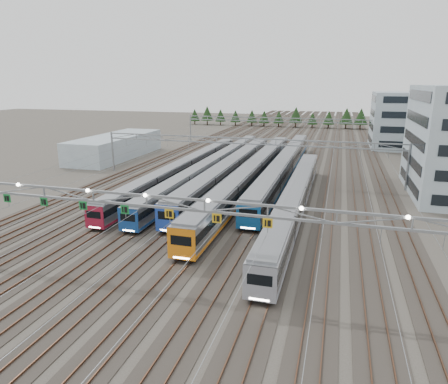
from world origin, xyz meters
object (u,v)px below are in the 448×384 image
(gantry_far, at_px, (281,123))
(train_d, at_px, (254,172))
(depot_bldg_north, at_px, (414,121))
(gantry_near, at_px, (146,203))
(west_shed, at_px, (116,146))
(train_c, at_px, (231,169))
(train_b, at_px, (214,165))
(train_e, at_px, (285,165))
(train_a, at_px, (185,168))
(train_f, at_px, (295,198))
(gantry_mid, at_px, (246,146))

(gantry_far, bearing_deg, train_d, -87.32)
(depot_bldg_north, bearing_deg, gantry_near, -112.01)
(train_d, relative_size, west_shed, 2.30)
(train_c, distance_m, west_shed, 37.22)
(train_b, distance_m, depot_bldg_north, 63.97)
(train_e, bearing_deg, west_shed, 167.44)
(train_a, xyz_separation_m, train_c, (9.00, 0.21, 0.26))
(gantry_far, distance_m, depot_bldg_north, 36.28)
(train_b, height_order, train_f, train_f)
(train_d, xyz_separation_m, train_f, (9.00, -14.02, -0.12))
(west_shed, bearing_deg, gantry_near, -56.67)
(train_d, bearing_deg, gantry_near, -93.56)
(train_d, xyz_separation_m, gantry_mid, (-2.25, 3.15, 4.17))
(train_f, relative_size, gantry_far, 0.92)
(train_f, height_order, depot_bldg_north, depot_bldg_north)
(train_c, xyz_separation_m, train_d, (4.50, -1.27, -0.00))
(train_a, height_order, train_b, train_b)
(gantry_near, relative_size, depot_bldg_north, 2.56)
(train_b, bearing_deg, west_shed, 156.96)
(train_f, xyz_separation_m, gantry_far, (-11.25, 62.18, 4.29))
(train_b, distance_m, train_f, 26.22)
(train_e, xyz_separation_m, gantry_near, (-6.80, -44.88, 4.85))
(train_a, distance_m, gantry_mid, 12.27)
(train_b, bearing_deg, train_c, -39.95)
(gantry_mid, relative_size, west_shed, 1.88)
(gantry_near, height_order, west_shed, gantry_near)
(train_b, relative_size, west_shed, 2.27)
(gantry_mid, relative_size, depot_bldg_north, 2.56)
(train_f, xyz_separation_m, gantry_mid, (-11.25, 17.18, 4.29))
(gantry_mid, bearing_deg, train_f, -56.78)
(train_c, height_order, west_shed, west_shed)
(train_d, relative_size, depot_bldg_north, 3.14)
(west_shed, bearing_deg, train_b, -23.04)
(train_d, bearing_deg, depot_bldg_north, 57.13)
(train_a, distance_m, train_c, 9.01)
(train_d, xyz_separation_m, train_e, (4.50, 7.91, 0.02))
(train_d, height_order, depot_bldg_north, depot_bldg_north)
(train_c, xyz_separation_m, gantry_near, (2.20, -38.23, 4.87))
(train_d, bearing_deg, train_f, -57.31)
(train_f, bearing_deg, train_c, 131.44)
(train_b, distance_m, train_d, 10.32)
(train_a, distance_m, train_d, 13.54)
(train_a, xyz_separation_m, gantry_near, (11.20, -38.03, 5.13))
(gantry_far, bearing_deg, gantry_mid, -90.00)
(train_c, height_order, train_f, train_c)
(gantry_near, relative_size, gantry_far, 1.00)
(train_e, relative_size, gantry_mid, 1.15)
(train_b, height_order, gantry_far, gantry_far)
(train_b, relative_size, train_c, 1.17)
(train_d, distance_m, gantry_far, 48.39)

